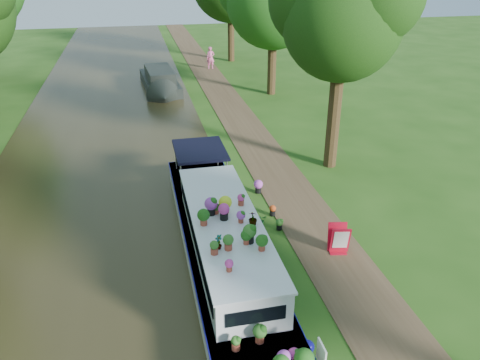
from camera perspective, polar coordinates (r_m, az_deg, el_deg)
name	(u,v)px	position (r m, az deg, el deg)	size (l,w,h in m)	color
ground	(266,206)	(17.79, 3.18, -3.18)	(100.00, 100.00, 0.00)	#244C13
canal_water	(103,224)	(17.33, -16.38, -5.14)	(10.00, 100.00, 0.02)	#2D2713
towpath	(296,202)	(18.12, 6.85, -2.71)	(2.20, 100.00, 0.03)	#4C3823
plant_boat	(226,249)	(13.83, -1.68, -8.42)	(2.29, 13.52, 2.28)	silver
tree_near_overhang	(343,11)	(19.84, 12.40, 19.49)	(5.52, 5.28, 8.99)	#2F210F
second_boat	(160,81)	(33.66, -9.71, 11.79)	(2.59, 7.63, 1.45)	black
sandwich_board	(339,240)	(15.24, 11.95, -7.18)	(0.64, 0.58, 0.96)	red
pedestrian_pink	(211,58)	(39.47, -3.61, 14.65)	(0.64, 0.42, 1.76)	#D75873
verge_plant	(261,220)	(16.48, 2.58, -4.93)	(0.37, 0.32, 0.41)	#206B24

